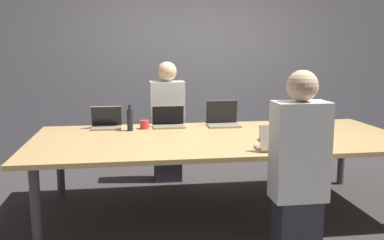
# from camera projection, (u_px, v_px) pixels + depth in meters

# --- Properties ---
(ground_plane) EXTENTS (24.00, 24.00, 0.00)m
(ground_plane) POSITION_uv_depth(u_px,v_px,m) (219.00, 210.00, 4.19)
(ground_plane) COLOR #383333
(curtain_wall) EXTENTS (12.00, 0.06, 2.80)m
(curtain_wall) POSITION_uv_depth(u_px,v_px,m) (189.00, 60.00, 6.01)
(curtain_wall) COLOR #9999A3
(curtain_wall) RESTS_ON ground_plane
(conference_table) EXTENTS (3.52, 1.58, 0.74)m
(conference_table) POSITION_uv_depth(u_px,v_px,m) (219.00, 141.00, 4.08)
(conference_table) COLOR tan
(conference_table) RESTS_ON ground_plane
(laptop_far_left) EXTENTS (0.32, 0.24, 0.23)m
(laptop_far_left) POSITION_uv_depth(u_px,v_px,m) (107.00, 122.00, 4.48)
(laptop_far_left) COLOR gray
(laptop_far_left) RESTS_ON conference_table
(bottle_far_left) EXTENTS (0.06, 0.06, 0.26)m
(bottle_far_left) POSITION_uv_depth(u_px,v_px,m) (130.00, 120.00, 4.34)
(bottle_far_left) COLOR black
(bottle_far_left) RESTS_ON conference_table
(laptop_far_center) EXTENTS (0.35, 0.26, 0.27)m
(laptop_far_center) POSITION_uv_depth(u_px,v_px,m) (223.00, 119.00, 4.64)
(laptop_far_center) COLOR gray
(laptop_far_center) RESTS_ON conference_table
(laptop_near_midright) EXTENTS (0.33, 0.22, 0.21)m
(laptop_near_midright) POSITION_uv_depth(u_px,v_px,m) (278.00, 143.00, 3.51)
(laptop_near_midright) COLOR gray
(laptop_near_midright) RESTS_ON conference_table
(person_near_midright) EXTENTS (0.40, 0.24, 1.41)m
(person_near_midright) POSITION_uv_depth(u_px,v_px,m) (299.00, 168.00, 3.16)
(person_near_midright) COLOR #2D2D38
(person_near_midright) RESTS_ON ground_plane
(cup_near_midright) EXTENTS (0.08, 0.08, 0.09)m
(cup_near_midright) POSITION_uv_depth(u_px,v_px,m) (303.00, 142.00, 3.62)
(cup_near_midright) COLOR #232328
(cup_near_midright) RESTS_ON conference_table
(laptop_far_midleft) EXTENTS (0.34, 0.22, 0.22)m
(laptop_far_midleft) POSITION_uv_depth(u_px,v_px,m) (168.00, 121.00, 4.56)
(laptop_far_midleft) COLOR gray
(laptop_far_midleft) RESTS_ON conference_table
(person_far_midleft) EXTENTS (0.40, 0.24, 1.42)m
(person_far_midleft) POSITION_uv_depth(u_px,v_px,m) (167.00, 123.00, 5.05)
(person_far_midleft) COLOR #2D2D38
(person_far_midleft) RESTS_ON ground_plane
(cup_far_midleft) EXTENTS (0.10, 0.10, 0.09)m
(cup_far_midleft) POSITION_uv_depth(u_px,v_px,m) (145.00, 125.00, 4.46)
(cup_far_midleft) COLOR red
(cup_far_midleft) RESTS_ON conference_table
(stapler) EXTENTS (0.06, 0.15, 0.05)m
(stapler) POSITION_uv_depth(u_px,v_px,m) (263.00, 138.00, 3.89)
(stapler) COLOR black
(stapler) RESTS_ON conference_table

